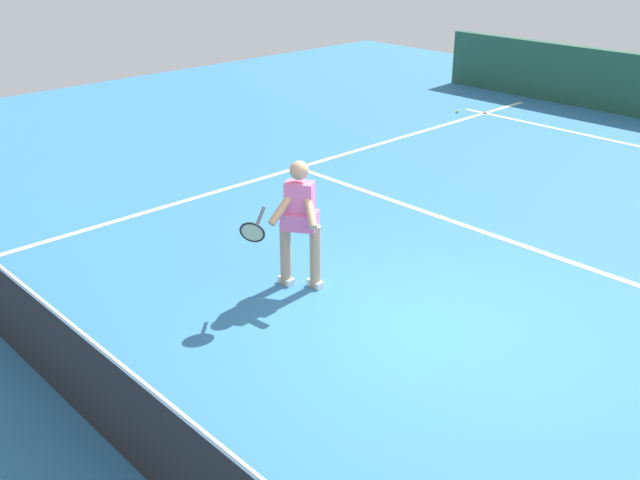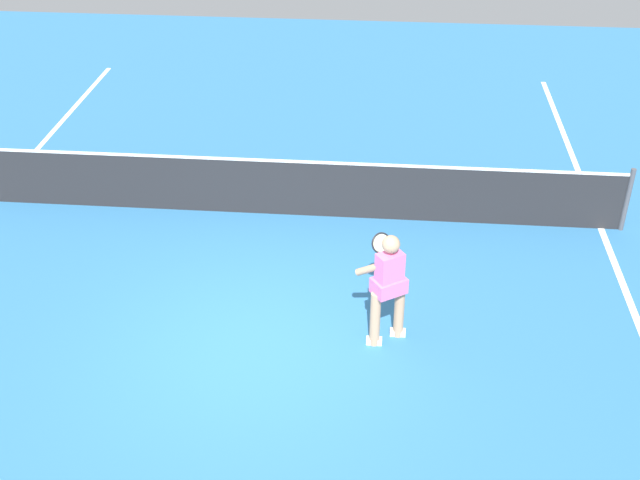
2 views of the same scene
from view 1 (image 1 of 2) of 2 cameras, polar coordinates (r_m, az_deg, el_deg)
name	(u,v)px [view 1 (image 1 of 2)]	position (r m, az deg, el deg)	size (l,w,h in m)	color
ground_plane	(426,328)	(7.90, 8.31, -6.83)	(27.87, 27.87, 0.00)	teal
service_line_marking	(553,256)	(9.87, 17.84, -1.19)	(9.92, 0.10, 0.01)	white
sideline_right_marking	(171,205)	(11.29, -11.65, 2.72)	(0.10, 19.44, 0.01)	white
court_net	(145,431)	(5.78, -13.64, -14.40)	(10.60, 0.08, 1.06)	#4C4C51
tennis_player	(298,220)	(8.29, -1.71, 1.55)	(0.69, 1.14, 1.55)	tan
tennis_ball_mid	(457,111)	(16.77, 10.75, 9.92)	(0.07, 0.07, 0.07)	#D1E533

